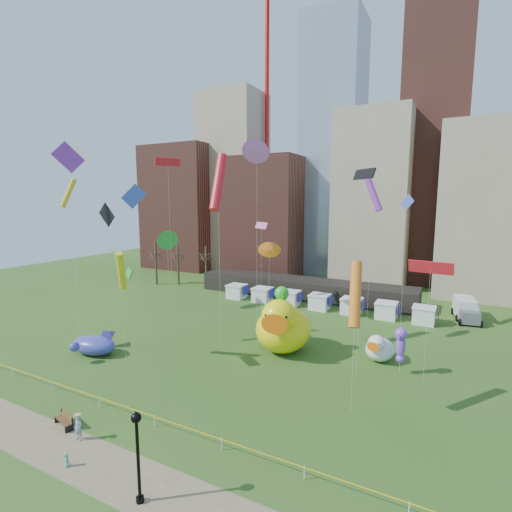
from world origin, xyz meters
The scene contains 35 objects.
ground centered at (0.00, 0.00, 0.00)m, with size 160.00×160.00×0.00m, color #295019.
footpath centered at (0.00, -5.00, 0.01)m, with size 70.00×4.00×0.02m, color brown.
skyline centered at (2.25, 61.06, 21.44)m, with size 101.00×23.00×68.00m.
crane_left centered at (-21.11, 64.00, 46.90)m, with size 23.00×1.00×76.00m.
pavilion centered at (-4.00, 42.00, 1.60)m, with size 38.00×6.00×3.20m, color black.
vendor_tents centered at (1.02, 36.00, 1.11)m, with size 33.24×2.80×2.40m.
bare_trees centered at (-30.17, 40.54, 4.01)m, with size 8.44×6.44×8.50m.
caution_tape centered at (0.00, 0.00, 0.68)m, with size 50.00×0.06×0.90m.
big_duck centered at (2.74, 17.64, 3.00)m, with size 7.51×9.08×6.54m.
small_duck centered at (12.80, 20.23, 1.42)m, with size 3.48×4.26×3.09m.
seahorse_green centered at (2.65, 17.51, 5.65)m, with size 2.06×2.31×7.61m.
seahorse_purple centered at (15.18, 17.83, 3.29)m, with size 1.40×1.64×4.75m.
whale_inflatable centered at (-15.56, 7.59, 1.09)m, with size 5.75×6.97×2.38m.
park_bench centered at (-6.02, -3.10, 0.57)m, with size 2.11×1.14×1.03m.
lamppost centered at (4.38, -6.00, 3.41)m, with size 0.58×0.58×5.57m.
box_truck centered at (21.15, 40.84, 1.50)m, with size 3.69×7.20×2.92m.
woman centered at (-3.63, -3.77, 0.94)m, with size 0.67×0.44×1.84m, color white.
toddler centered at (-1.91, -6.00, 0.49)m, with size 0.32×0.24×0.93m, color silver.
kite_0 centered at (-17.00, 22.53, 22.08)m, with size 2.12×3.53×22.76m.
kite_1 centered at (-3.99, 25.69, 13.49)m, with size 2.63×1.96×14.01m.
kite_2 centered at (11.78, 14.40, 19.07)m, with size 2.40×2.38×19.67m.
kite_3 centered at (-8.71, 6.53, 9.91)m, with size 2.48×2.00×10.38m.
kite_4 centered at (-17.97, 7.40, 17.65)m, with size 1.22×1.93×19.28m.
kite_5 centered at (-13.60, 12.49, 17.08)m, with size 1.51×2.48×18.82m.
kite_6 centered at (0.80, 18.20, 11.40)m, with size 1.73×0.69×12.30m.
kite_7 centered at (-17.17, 7.07, 21.01)m, with size 1.61×2.87×23.00m.
kite_8 centered at (17.41, 17.08, 10.95)m, with size 3.83×0.99×11.56m.
kite_9 centered at (-0.28, 17.28, 22.10)m, with size 1.27×2.49×23.41m.
kite_10 centered at (-15.25, 9.98, 15.08)m, with size 2.76×0.29×16.72m.
kite_11 centered at (-19.63, 24.90, 10.94)m, with size 0.67×2.89×12.38m.
kite_12 centered at (-10.82, 7.51, 9.77)m, with size 2.13×2.36×11.88m.
kite_13 centered at (14.50, 22.77, 15.98)m, with size 1.46×0.93×17.60m.
kite_14 centered at (12.67, 8.82, 9.80)m, with size 1.47×3.06×12.31m.
kite_15 centered at (9.62, 29.47, 17.94)m, with size 2.98×1.69×20.38m.
kite_16 centered at (-3.59, 14.76, 18.83)m, with size 1.83×3.84×21.98m.
Camera 1 is at (19.28, -20.27, 16.99)m, focal length 27.00 mm.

